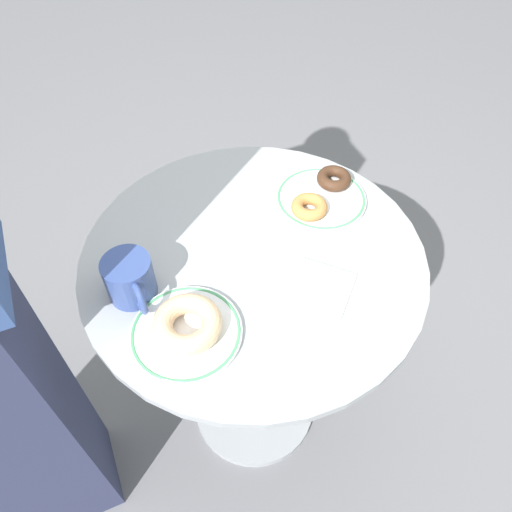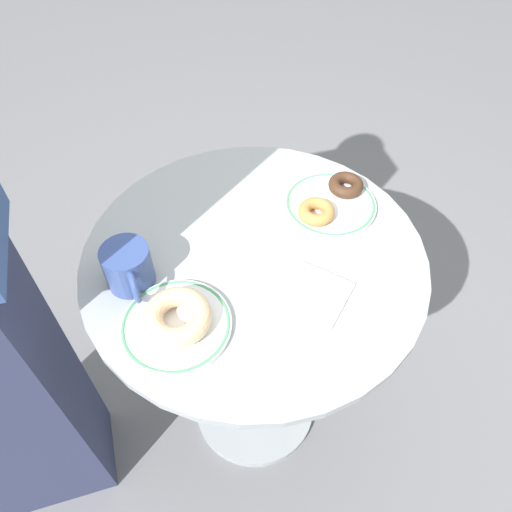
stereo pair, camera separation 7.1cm
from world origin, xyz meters
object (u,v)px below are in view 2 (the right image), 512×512
Objects in this scene: plate_left at (176,325)px; donut_glazed at (177,316)px; coffee_mug at (128,268)px; paper_napkin at (314,293)px; donut_chocolate at (347,186)px; cafe_table at (254,319)px; plate_right at (330,204)px; donut_old_fashioned at (316,212)px.

plate_left is 1.62× the size of donut_glazed.
plate_left is 0.14m from coffee_mug.
coffee_mug reaches higher than paper_napkin.
coffee_mug reaches higher than donut_chocolate.
donut_glazed is at bearing -170.25° from cafe_table.
donut_glazed reaches higher than donut_chocolate.
cafe_table is 6.25× the size of paper_napkin.
cafe_table is at bearing 9.32° from plate_left.
plate_left is 1.00× the size of plate_right.
plate_left is at bearing -88.42° from coffee_mug.
paper_napkin is 0.95× the size of coffee_mug.
cafe_table is 0.32m from plate_left.
plate_left reaches higher than paper_napkin.
donut_chocolate is at bearing 4.00° from plate_right.
plate_left reaches higher than cafe_table.
coffee_mug is (-0.22, 0.10, 0.28)m from cafe_table.
cafe_table is 0.32m from plate_right.
plate_left is 0.26m from paper_napkin.
donut_chocolate is (0.27, -0.00, 0.26)m from cafe_table.
donut_old_fashioned reaches higher than plate_left.
cafe_table is 3.80× the size of plate_left.
donut_glazed reaches higher than cafe_table.
plate_right is 0.44m from coffee_mug.
donut_old_fashioned is (0.37, 0.02, 0.02)m from plate_left.
plate_left is at bearing -176.23° from donut_chocolate.
donut_glazed is 1.58× the size of donut_old_fashioned.
plate_left is (-0.21, -0.03, 0.24)m from cafe_table.
donut_glazed is 0.14m from coffee_mug.
donut_chocolate is (0.47, 0.03, -0.01)m from donut_glazed.
plate_left is at bearing -176.26° from plate_right.
donut_old_fashioned is at bearing 3.38° from donut_glazed.
plate_right is 1.64× the size of paper_napkin.
plate_right is 1.62× the size of donut_glazed.
donut_old_fashioned reaches higher than paper_napkin.
donut_chocolate is 0.28m from paper_napkin.
cafe_table is 0.37m from coffee_mug.
donut_glazed is (0.01, -0.00, 0.02)m from plate_left.
donut_chocolate is at bearing -0.71° from cafe_table.
donut_chocolate reaches higher than plate_left.
coffee_mug is (-0.23, 0.25, 0.04)m from paper_napkin.
donut_glazed is at bearing -176.10° from plate_right.
plate_left is 2.56× the size of donut_chocolate.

